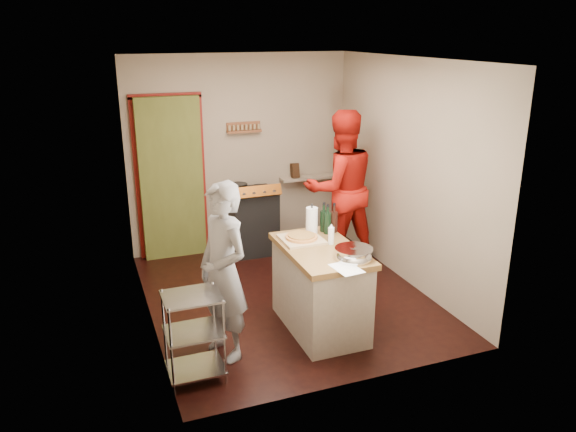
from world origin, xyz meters
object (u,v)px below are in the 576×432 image
object	(u,v)px
stove	(252,220)
person_red	(340,188)
wire_shelving	(194,333)
island	(321,286)
person_stripe	(224,272)

from	to	relation	value
stove	person_red	bearing A→B (deg)	-36.52
stove	wire_shelving	xyz separation A→B (m)	(-1.33, -2.62, -0.01)
stove	island	size ratio (longest dim) A/B	0.79
island	person_stripe	bearing A→B (deg)	-172.67
wire_shelving	person_stripe	xyz separation A→B (m)	(0.35, 0.28, 0.39)
wire_shelving	person_stripe	world-z (taller)	person_stripe
person_stripe	person_red	distance (m)	2.54
stove	person_stripe	bearing A→B (deg)	-112.78
stove	person_red	world-z (taller)	person_red
island	person_stripe	xyz separation A→B (m)	(-1.01, -0.13, 0.36)
stove	island	bearing A→B (deg)	-89.31
wire_shelving	person_red	distance (m)	3.03
wire_shelving	person_red	bearing A→B (deg)	40.08
wire_shelving	island	size ratio (longest dim) A/B	0.63
person_stripe	person_red	world-z (taller)	person_red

